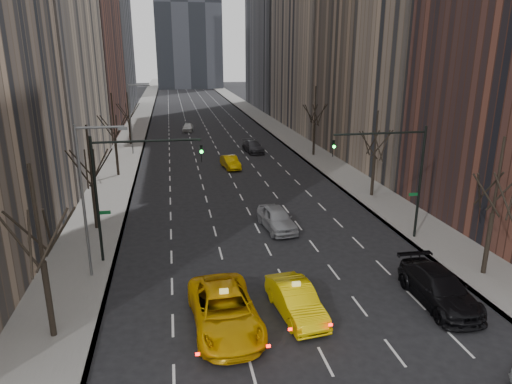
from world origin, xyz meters
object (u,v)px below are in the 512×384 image
taxi_suv (225,310)px  parked_suv_black (439,288)px  silver_sedan_ahead (277,218)px  taxi_sedan (296,300)px

taxi_suv → parked_suv_black: taxi_suv is taller
silver_sedan_ahead → taxi_suv: bearing=-120.3°
parked_suv_black → taxi_sedan: bearing=179.2°
silver_sedan_ahead → parked_suv_black: (6.07, -12.04, 0.01)m
taxi_suv → parked_suv_black: size_ratio=1.11×
parked_suv_black → silver_sedan_ahead: bearing=117.9°
taxi_sedan → parked_suv_black: bearing=-8.6°
taxi_sedan → parked_suv_black: parked_suv_black is taller
taxi_suv → silver_sedan_ahead: taxi_suv is taller
silver_sedan_ahead → parked_suv_black: parked_suv_black is taller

